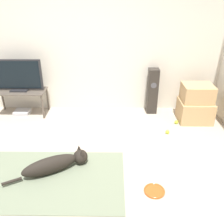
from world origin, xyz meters
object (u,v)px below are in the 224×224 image
(frisbee, at_px, (154,191))
(tennis_ball_near_speaker, at_px, (167,132))
(floor_speaker, at_px, (152,91))
(tennis_ball_by_boxes, at_px, (176,122))
(dog, at_px, (56,163))
(cardboard_box_upper, at_px, (197,93))
(game_console, at_px, (22,112))
(tv, at_px, (17,76))
(cardboard_box_lower, at_px, (195,111))
(tv_stand, at_px, (20,94))

(frisbee, bearing_deg, tennis_ball_near_speaker, 73.18)
(floor_speaker, distance_m, tennis_ball_by_boxes, 0.75)
(dog, xyz_separation_m, frisbee, (1.25, -0.37, -0.11))
(cardboard_box_upper, distance_m, tennis_ball_near_speaker, 0.92)
(tennis_ball_near_speaker, height_order, game_console, game_console)
(dog, bearing_deg, frisbee, -16.33)
(tennis_ball_by_boxes, xyz_separation_m, game_console, (-2.93, 0.36, 0.00))
(dog, height_order, game_console, dog)
(tv, bearing_deg, dog, -59.23)
(cardboard_box_lower, xyz_separation_m, tennis_ball_near_speaker, (-0.58, -0.49, -0.16))
(game_console, bearing_deg, frisbee, -41.97)
(tv, bearing_deg, cardboard_box_lower, -4.14)
(cardboard_box_upper, height_order, game_console, cardboard_box_upper)
(cardboard_box_upper, xyz_separation_m, tennis_ball_near_speaker, (-0.58, -0.51, -0.50))
(tv, relative_size, tennis_ball_by_boxes, 13.77)
(dog, distance_m, tennis_ball_by_boxes, 2.31)
(floor_speaker, xyz_separation_m, tv_stand, (-2.51, -0.11, -0.02))
(cardboard_box_upper, bearing_deg, cardboard_box_lower, -88.47)
(cardboard_box_upper, bearing_deg, tennis_ball_by_boxes, -155.20)
(tennis_ball_near_speaker, bearing_deg, tv, 164.82)
(cardboard_box_upper, distance_m, tv, 3.27)
(floor_speaker, height_order, game_console, floor_speaker)
(tennis_ball_near_speaker, bearing_deg, floor_speaker, 101.69)
(cardboard_box_lower, relative_size, tennis_ball_near_speaker, 8.86)
(tennis_ball_by_boxes, bearing_deg, cardboard_box_upper, 24.80)
(cardboard_box_upper, relative_size, game_console, 1.82)
(frisbee, distance_m, floor_speaker, 2.24)
(dog, height_order, tv, tv)
(game_console, bearing_deg, tennis_ball_by_boxes, -7.10)
(cardboard_box_lower, bearing_deg, tennis_ball_near_speaker, -139.58)
(cardboard_box_lower, bearing_deg, dog, -146.65)
(floor_speaker, bearing_deg, frisbee, -96.17)
(tennis_ball_near_speaker, xyz_separation_m, game_console, (-2.70, 0.71, 0.00))
(tennis_ball_by_boxes, bearing_deg, frisbee, -110.48)
(cardboard_box_upper, bearing_deg, game_console, 176.46)
(cardboard_box_lower, height_order, tennis_ball_by_boxes, cardboard_box_lower)
(floor_speaker, relative_size, game_console, 3.04)
(cardboard_box_lower, bearing_deg, tennis_ball_by_boxes, -157.87)
(cardboard_box_lower, relative_size, tv_stand, 0.61)
(tv_stand, bearing_deg, tv, 90.00)
(frisbee, bearing_deg, dog, 163.67)
(floor_speaker, bearing_deg, dog, -129.40)
(frisbee, distance_m, game_console, 3.09)
(tv_stand, relative_size, game_console, 3.32)
(frisbee, xyz_separation_m, tv, (-2.27, 2.08, 0.76))
(floor_speaker, relative_size, tennis_ball_near_speaker, 13.30)
(frisbee, height_order, floor_speaker, floor_speaker)
(dog, relative_size, tennis_ball_by_boxes, 15.38)
(tv, bearing_deg, tennis_ball_by_boxes, -7.41)
(frisbee, height_order, cardboard_box_upper, cardboard_box_upper)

